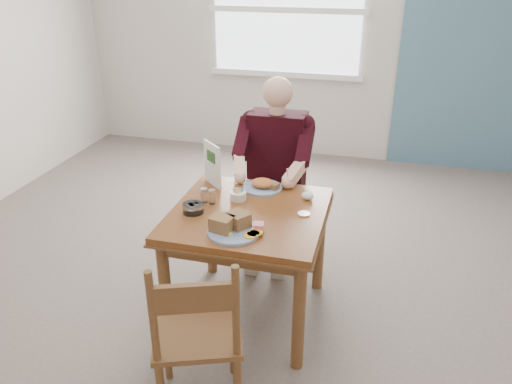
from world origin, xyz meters
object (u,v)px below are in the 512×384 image
(diner, at_px, (275,159))
(far_plate, at_px, (263,185))
(table, at_px, (248,227))
(chair_near, at_px, (198,335))
(chair_far, at_px, (277,196))
(near_plate, at_px, (233,226))

(diner, height_order, far_plate, diner)
(table, distance_m, diner, 0.73)
(far_plate, bearing_deg, chair_near, -92.17)
(chair_far, bearing_deg, table, -90.00)
(diner, relative_size, far_plate, 4.22)
(diner, bearing_deg, chair_far, 90.01)
(chair_near, bearing_deg, far_plate, 87.83)
(table, bearing_deg, near_plate, -93.04)
(diner, bearing_deg, chair_near, -91.17)
(chair_near, bearing_deg, diner, 88.83)
(diner, xyz_separation_m, near_plate, (-0.01, -0.97, -0.02))
(near_plate, bearing_deg, chair_far, 89.26)
(diner, xyz_separation_m, far_plate, (0.01, -0.38, -0.04))
(chair_far, distance_m, near_plate, 1.10)
(table, xyz_separation_m, near_plate, (-0.01, -0.26, 0.15))
(table, relative_size, chair_near, 0.97)
(chair_far, distance_m, far_plate, 0.56)
(table, distance_m, far_plate, 0.35)
(table, height_order, diner, diner)
(chair_far, bearing_deg, far_plate, -88.56)
(far_plate, bearing_deg, diner, 91.78)
(table, distance_m, chair_near, 0.82)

